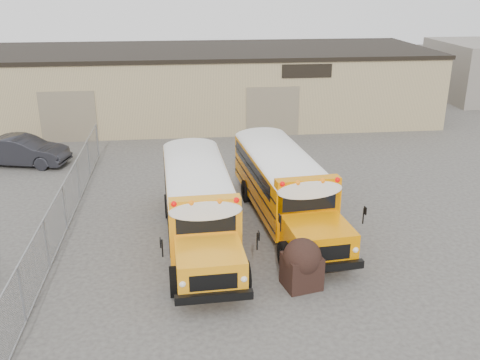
{
  "coord_description": "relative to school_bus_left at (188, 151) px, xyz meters",
  "views": [
    {
      "loc": [
        -1.43,
        -16.16,
        9.05
      ],
      "look_at": [
        0.74,
        3.37,
        1.6
      ],
      "focal_mm": 40.0,
      "sensor_mm": 36.0,
      "label": 1
    }
  ],
  "objects": [
    {
      "name": "ground",
      "position": [
        1.21,
        -7.44,
        -1.57
      ],
      "size": [
        120.0,
        120.0,
        0.0
      ],
      "primitive_type": "plane",
      "color": "#413E3B",
      "rests_on": "ground"
    },
    {
      "name": "warehouse",
      "position": [
        1.21,
        12.55,
        0.8
      ],
      "size": [
        30.2,
        10.2,
        4.67
      ],
      "color": "#907D59",
      "rests_on": "ground"
    },
    {
      "name": "chainlink_fence",
      "position": [
        -4.79,
        -4.44,
        -0.67
      ],
      "size": [
        0.07,
        18.07,
        1.81
      ],
      "color": "gray",
      "rests_on": "ground"
    },
    {
      "name": "school_bus_left",
      "position": [
        0.0,
        0.0,
        0.0
      ],
      "size": [
        2.75,
        9.38,
        2.72
      ],
      "color": "orange",
      "rests_on": "ground"
    },
    {
      "name": "school_bus_right",
      "position": [
        3.13,
        1.32,
        0.01
      ],
      "size": [
        3.2,
        9.53,
        2.74
      ],
      "color": "orange",
      "rests_on": "ground"
    },
    {
      "name": "tarp_bundle",
      "position": [
        3.28,
        -9.43,
        -0.74
      ],
      "size": [
        1.28,
        1.19,
        1.62
      ],
      "color": "black",
      "rests_on": "ground"
    },
    {
      "name": "car_dark",
      "position": [
        -8.42,
        3.55,
        -0.81
      ],
      "size": [
        4.87,
        2.64,
        1.52
      ],
      "primitive_type": "imported",
      "rotation": [
        0.0,
        0.0,
        1.34
      ],
      "color": "black",
      "rests_on": "ground"
    }
  ]
}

